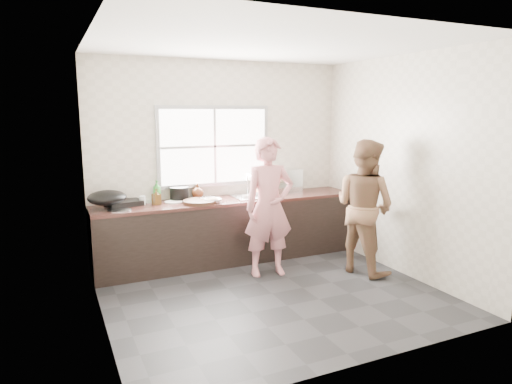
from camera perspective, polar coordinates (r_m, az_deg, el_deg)
name	(u,v)px	position (r m, az deg, el deg)	size (l,w,h in m)	color
floor	(272,294)	(5.26, 2.01, -12.62)	(3.60, 3.20, 0.01)	#262629
ceiling	(274,44)	(4.90, 2.21, 18.05)	(3.60, 3.20, 0.01)	silver
wall_back	(221,160)	(6.36, -4.42, 3.97)	(3.60, 0.01, 2.70)	beige
wall_left	(96,186)	(4.40, -19.38, 0.68)	(0.01, 3.20, 2.70)	beige
wall_right	(403,166)	(5.93, 17.91, 3.06)	(0.01, 3.20, 2.70)	beige
wall_front	(368,202)	(3.56, 13.79, -1.17)	(3.60, 0.01, 2.70)	beige
cabinet	(230,231)	(6.25, -3.29, -4.91)	(3.60, 0.62, 0.82)	black
countertop	(229,200)	(6.15, -3.33, -1.04)	(3.60, 0.64, 0.04)	#351A15
sink	(253,196)	(6.28, -0.36, -0.56)	(0.55, 0.45, 0.02)	silver
faucet	(247,184)	(6.43, -1.09, 1.01)	(0.02, 0.02, 0.30)	silver
window_frame	(214,146)	(6.30, -5.25, 5.72)	(1.60, 0.05, 1.10)	#9EA0A5
window_glazing	(215,146)	(6.27, -5.17, 5.71)	(1.50, 0.01, 1.00)	white
woman	(269,212)	(5.63, 1.63, -2.46)	(0.59, 0.39, 1.61)	#D58085
person_side	(364,207)	(5.88, 13.37, -1.78)	(0.82, 0.64, 1.69)	brown
cutting_board	(200,202)	(5.88, -7.04, -1.21)	(0.43, 0.43, 0.04)	#311E13
cleaver	(207,197)	(6.03, -6.20, -0.69)	(0.21, 0.11, 0.01)	silver
bowl_mince	(213,201)	(5.90, -5.38, -1.07)	(0.22, 0.22, 0.05)	white
bowl_crabs	(258,193)	(6.38, 0.20, -0.16)	(0.18, 0.18, 0.06)	white
bowl_held	(247,196)	(6.17, -1.12, -0.53)	(0.18, 0.18, 0.06)	white
black_pot	(179,194)	(6.11, -9.56, -0.20)	(0.25, 0.25, 0.18)	black
plate_food	(174,202)	(5.97, -10.27, -1.24)	(0.22, 0.22, 0.02)	silver
bottle_green	(157,191)	(6.08, -12.28, 0.13)	(0.11, 0.11, 0.28)	#287D2C
bottle_brown_tall	(156,197)	(5.89, -12.34, -0.65)	(0.08, 0.08, 0.18)	#4D3513
bottle_brown_short	(198,191)	(6.22, -7.31, 0.10)	(0.15, 0.15, 0.19)	#472311
glass_jar	(142,200)	(5.92, -14.03, -1.02)	(0.08, 0.08, 0.11)	#B8BDBF
burner	(123,202)	(5.99, -16.29, -1.24)	(0.41, 0.41, 0.06)	black
wok	(107,198)	(5.72, -18.12, -0.67)	(0.46, 0.46, 0.17)	black
dish_rack	(285,180)	(6.71, 3.59, 1.51)	(0.44, 0.31, 0.33)	silver
pot_lid_left	(120,210)	(5.65, -16.65, -2.19)	(0.27, 0.27, 0.01)	#A9AAB0
pot_lid_right	(152,202)	(6.06, -12.87, -1.20)	(0.23, 0.23, 0.01)	silver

